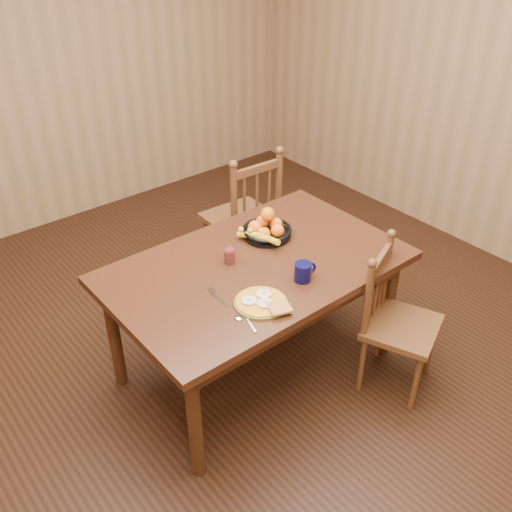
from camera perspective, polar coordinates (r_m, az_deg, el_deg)
room at (r=2.79m, az=-0.00°, el=9.48°), size 4.52×5.02×2.72m
dining_table at (r=3.13m, az=-0.00°, el=-2.06°), size 1.60×1.00×0.75m
chair_far at (r=4.05m, az=-1.21°, el=3.82°), size 0.48×0.46×1.01m
chair_near at (r=3.29m, az=13.81°, el=-6.45°), size 0.51×0.50×0.88m
breakfast_plate at (r=2.79m, az=0.58°, el=-4.64°), size 0.26×0.30×0.04m
fork at (r=2.85m, az=-3.92°, el=-3.99°), size 0.03×0.18×0.00m
spoon at (r=2.70m, az=-1.38°, el=-6.41°), size 0.05×0.16×0.01m
coffee_mug at (r=2.94m, az=4.77°, el=-1.56°), size 0.13×0.09×0.10m
juice_glass at (r=3.08m, az=-2.65°, el=0.01°), size 0.06×0.06×0.09m
fruit_bowl at (r=3.30m, az=1.03°, el=2.67°), size 0.32×0.32×0.17m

